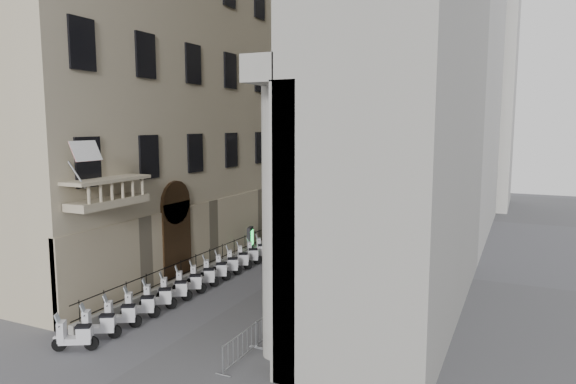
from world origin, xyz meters
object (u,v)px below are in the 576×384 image
(street_lamp, at_px, (266,184))
(security_tent, at_px, (310,212))
(pedestrian_b, at_px, (355,231))
(pedestrian_a, at_px, (363,234))
(info_kiosk, at_px, (250,240))
(scooter_0, at_px, (76,351))

(street_lamp, bearing_deg, security_tent, 47.71)
(pedestrian_b, bearing_deg, security_tent, 61.21)
(security_tent, height_order, pedestrian_a, security_tent)
(info_kiosk, bearing_deg, scooter_0, -101.12)
(security_tent, bearing_deg, info_kiosk, -128.52)
(pedestrian_a, bearing_deg, scooter_0, 86.72)
(security_tent, distance_m, pedestrian_b, 3.81)
(scooter_0, distance_m, info_kiosk, 16.08)
(security_tent, bearing_deg, pedestrian_b, 41.07)
(security_tent, xyz_separation_m, street_lamp, (-2.44, -2.02, 2.09))
(security_tent, bearing_deg, pedestrian_a, 20.17)
(scooter_0, relative_size, info_kiosk, 0.84)
(pedestrian_a, bearing_deg, info_kiosk, 47.98)
(pedestrian_a, bearing_deg, security_tent, 30.67)
(security_tent, distance_m, info_kiosk, 4.87)
(street_lamp, bearing_deg, info_kiosk, -97.17)
(scooter_0, xyz_separation_m, pedestrian_b, (4.21, 21.86, 0.89))
(info_kiosk, bearing_deg, pedestrian_a, 21.91)
(security_tent, relative_size, pedestrian_b, 2.09)
(street_lamp, distance_m, info_kiosk, 4.03)
(info_kiosk, relative_size, pedestrian_b, 1.01)
(security_tent, xyz_separation_m, pedestrian_b, (2.59, 2.26, -1.63))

